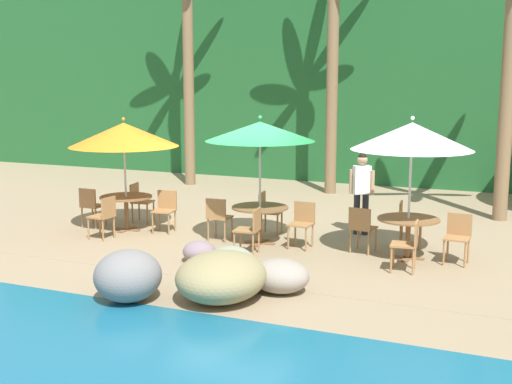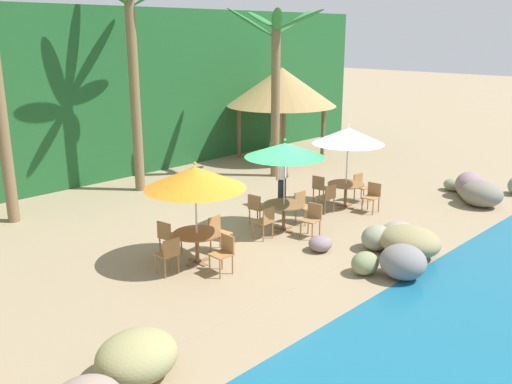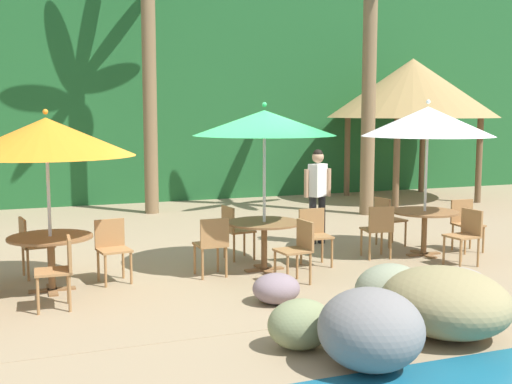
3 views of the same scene
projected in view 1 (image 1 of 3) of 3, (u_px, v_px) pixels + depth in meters
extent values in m
plane|color=#937F60|center=(238.00, 240.00, 13.32)|extent=(120.00, 120.00, 0.00)
cube|color=#937F60|center=(238.00, 240.00, 13.32)|extent=(18.00, 5.20, 0.01)
cube|color=#1E5628|center=(356.00, 84.00, 20.97)|extent=(28.00, 2.40, 6.00)
ellipsoid|color=gray|center=(280.00, 276.00, 10.06)|extent=(0.91, 0.80, 0.51)
ellipsoid|color=gray|center=(231.00, 265.00, 10.45)|extent=(0.85, 0.71, 0.61)
ellipsoid|color=#7D865C|center=(133.00, 268.00, 10.46)|extent=(0.68, 0.56, 0.51)
ellipsoid|color=gray|center=(199.00, 252.00, 11.71)|extent=(0.60, 0.56, 0.38)
ellipsoid|color=#908357|center=(221.00, 277.00, 9.67)|extent=(1.29, 1.49, 0.72)
ellipsoid|color=slate|center=(128.00, 276.00, 9.65)|extent=(0.98, 1.01, 0.76)
cylinder|color=silver|center=(125.00, 181.00, 13.97)|extent=(0.04, 0.04, 2.14)
cone|color=orange|center=(124.00, 135.00, 13.81)|extent=(2.28, 2.28, 0.49)
sphere|color=orange|center=(123.00, 119.00, 13.75)|extent=(0.07, 0.07, 0.07)
cube|color=brown|center=(127.00, 230.00, 14.15)|extent=(0.60, 0.12, 0.03)
cube|color=brown|center=(127.00, 230.00, 14.15)|extent=(0.12, 0.60, 0.03)
cylinder|color=brown|center=(127.00, 213.00, 14.09)|extent=(0.09, 0.09, 0.71)
cylinder|color=brown|center=(126.00, 197.00, 14.03)|extent=(1.10, 1.10, 0.03)
cylinder|color=#9E7042|center=(169.00, 225.00, 13.69)|extent=(0.04, 0.04, 0.45)
cylinder|color=#9E7042|center=(153.00, 224.00, 13.78)|extent=(0.04, 0.04, 0.45)
cylinder|color=#9E7042|center=(175.00, 221.00, 14.03)|extent=(0.04, 0.04, 0.45)
cylinder|color=#9E7042|center=(159.00, 220.00, 14.12)|extent=(0.04, 0.04, 0.45)
cube|color=#9E7042|center=(164.00, 211.00, 13.86)|extent=(0.47, 0.47, 0.03)
cube|color=#9E7042|center=(167.00, 200.00, 14.02)|extent=(0.42, 0.09, 0.42)
cylinder|color=#9E7042|center=(154.00, 211.00, 15.06)|extent=(0.04, 0.04, 0.45)
cylinder|color=#9E7042|center=(147.00, 214.00, 14.72)|extent=(0.04, 0.04, 0.45)
cylinder|color=#9E7042|center=(139.00, 210.00, 15.14)|extent=(0.04, 0.04, 0.45)
cylinder|color=#9E7042|center=(132.00, 213.00, 14.80)|extent=(0.04, 0.04, 0.45)
cube|color=#9E7042|center=(143.00, 202.00, 14.89)|extent=(0.48, 0.48, 0.03)
cube|color=#9E7042|center=(134.00, 193.00, 14.90)|extent=(0.10, 0.42, 0.42)
cylinder|color=#9E7042|center=(93.00, 214.00, 14.69)|extent=(0.04, 0.04, 0.45)
cylinder|color=#9E7042|center=(106.00, 216.00, 14.55)|extent=(0.04, 0.04, 0.45)
cylinder|color=#9E7042|center=(82.00, 218.00, 14.37)|extent=(0.04, 0.04, 0.45)
cylinder|color=#9E7042|center=(96.00, 219.00, 14.23)|extent=(0.04, 0.04, 0.45)
cube|color=#9E7042|center=(94.00, 206.00, 14.42)|extent=(0.43, 0.43, 0.03)
cube|color=#9E7042|center=(87.00, 199.00, 14.21)|extent=(0.42, 0.04, 0.42)
cylinder|color=#9E7042|center=(89.00, 229.00, 13.28)|extent=(0.04, 0.04, 0.45)
cylinder|color=#9E7042|center=(100.00, 226.00, 13.59)|extent=(0.04, 0.04, 0.45)
cylinder|color=#9E7042|center=(103.00, 231.00, 13.13)|extent=(0.04, 0.04, 0.45)
cylinder|color=#9E7042|center=(114.00, 227.00, 13.44)|extent=(0.04, 0.04, 0.45)
cube|color=#9E7042|center=(101.00, 217.00, 13.32)|extent=(0.44, 0.44, 0.03)
cube|color=#9E7042|center=(109.00, 208.00, 13.20)|extent=(0.05, 0.42, 0.42)
cylinder|color=silver|center=(260.00, 186.00, 12.84)|extent=(0.04, 0.04, 2.30)
cone|color=#238E47|center=(260.00, 131.00, 12.66)|extent=(2.10, 2.10, 0.37)
sphere|color=#238E47|center=(260.00, 117.00, 12.61)|extent=(0.07, 0.07, 0.07)
cube|color=brown|center=(260.00, 243.00, 13.03)|extent=(0.60, 0.12, 0.03)
cube|color=brown|center=(260.00, 243.00, 13.03)|extent=(0.12, 0.60, 0.03)
cylinder|color=brown|center=(260.00, 225.00, 12.97)|extent=(0.09, 0.09, 0.71)
cylinder|color=brown|center=(260.00, 207.00, 12.91)|extent=(1.10, 1.10, 0.03)
cylinder|color=#9E7042|center=(306.00, 240.00, 12.40)|extent=(0.04, 0.04, 0.45)
cylinder|color=#9E7042|center=(288.00, 238.00, 12.55)|extent=(0.04, 0.04, 0.45)
cylinder|color=#9E7042|center=(313.00, 236.00, 12.72)|extent=(0.04, 0.04, 0.45)
cylinder|color=#9E7042|center=(295.00, 234.00, 12.87)|extent=(0.04, 0.04, 0.45)
cube|color=#9E7042|center=(301.00, 225.00, 12.60)|extent=(0.44, 0.44, 0.03)
cube|color=#9E7042|center=(305.00, 213.00, 12.74)|extent=(0.42, 0.05, 0.42)
cylinder|color=#9E7042|center=(282.00, 222.00, 13.92)|extent=(0.04, 0.04, 0.45)
cylinder|color=#9E7042|center=(277.00, 226.00, 13.58)|extent=(0.04, 0.04, 0.45)
cylinder|color=#9E7042|center=(265.00, 221.00, 14.02)|extent=(0.04, 0.04, 0.45)
cylinder|color=#9E7042|center=(261.00, 225.00, 13.68)|extent=(0.04, 0.04, 0.45)
cube|color=#9E7042|center=(271.00, 212.00, 13.76)|extent=(0.46, 0.46, 0.03)
cube|color=#9E7042|center=(262.00, 202.00, 13.78)|extent=(0.08, 0.42, 0.42)
cylinder|color=#9E7042|center=(216.00, 226.00, 13.52)|extent=(0.04, 0.04, 0.45)
cylinder|color=#9E7042|center=(232.00, 228.00, 13.39)|extent=(0.04, 0.04, 0.45)
cylinder|color=#9E7042|center=(208.00, 230.00, 13.19)|extent=(0.04, 0.04, 0.45)
cylinder|color=#9E7042|center=(225.00, 232.00, 13.06)|extent=(0.04, 0.04, 0.45)
cube|color=#9E7042|center=(220.00, 217.00, 13.25)|extent=(0.44, 0.44, 0.03)
cube|color=#9E7042|center=(216.00, 210.00, 13.03)|extent=(0.42, 0.05, 0.42)
cylinder|color=#9E7042|center=(234.00, 244.00, 12.08)|extent=(0.04, 0.04, 0.45)
cylinder|color=#9E7042|center=(240.00, 240.00, 12.41)|extent=(0.04, 0.04, 0.45)
cylinder|color=#9E7042|center=(253.00, 246.00, 11.97)|extent=(0.04, 0.04, 0.45)
cylinder|color=#9E7042|center=(259.00, 241.00, 12.31)|extent=(0.04, 0.04, 0.45)
cube|color=#9E7042|center=(247.00, 230.00, 12.15)|extent=(0.46, 0.46, 0.03)
cube|color=#9E7042|center=(257.00, 220.00, 12.06)|extent=(0.08, 0.42, 0.42)
cylinder|color=silver|center=(410.00, 196.00, 11.77)|extent=(0.04, 0.04, 2.30)
cone|color=white|center=(412.00, 136.00, 11.59)|extent=(2.13, 2.13, 0.48)
sphere|color=white|center=(413.00, 118.00, 11.54)|extent=(0.07, 0.07, 0.07)
cube|color=brown|center=(407.00, 258.00, 11.97)|extent=(0.60, 0.12, 0.03)
cube|color=brown|center=(407.00, 258.00, 11.97)|extent=(0.12, 0.60, 0.03)
cylinder|color=brown|center=(408.00, 239.00, 11.90)|extent=(0.09, 0.09, 0.71)
cylinder|color=brown|center=(409.00, 219.00, 11.84)|extent=(1.10, 1.10, 0.03)
cylinder|color=#9E7042|center=(465.00, 255.00, 11.32)|extent=(0.04, 0.04, 0.45)
cylinder|color=#9E7042|center=(444.00, 253.00, 11.48)|extent=(0.04, 0.04, 0.45)
cylinder|color=#9E7042|center=(468.00, 251.00, 11.64)|extent=(0.04, 0.04, 0.45)
cylinder|color=#9E7042|center=(448.00, 248.00, 11.79)|extent=(0.04, 0.04, 0.45)
cube|color=#9E7042|center=(457.00, 238.00, 11.52)|extent=(0.44, 0.44, 0.03)
cube|color=#9E7042|center=(459.00, 225.00, 11.66)|extent=(0.42, 0.06, 0.42)
cylinder|color=#9E7042|center=(421.00, 234.00, 12.85)|extent=(0.04, 0.04, 0.45)
cylinder|color=#9E7042|center=(420.00, 238.00, 12.51)|extent=(0.04, 0.04, 0.45)
cylinder|color=#9E7042|center=(402.00, 233.00, 12.95)|extent=(0.04, 0.04, 0.45)
cylinder|color=#9E7042|center=(400.00, 237.00, 12.61)|extent=(0.04, 0.04, 0.45)
cube|color=#9E7042|center=(411.00, 223.00, 12.69)|extent=(0.46, 0.46, 0.03)
cube|color=#9E7042|center=(401.00, 213.00, 12.71)|extent=(0.08, 0.42, 0.42)
cylinder|color=#9E7042|center=(358.00, 237.00, 12.60)|extent=(0.04, 0.04, 0.45)
cylinder|color=#9E7042|center=(376.00, 240.00, 12.42)|extent=(0.04, 0.04, 0.45)
cylinder|color=#9E7042|center=(350.00, 241.00, 12.30)|extent=(0.04, 0.04, 0.45)
cylinder|color=#9E7042|center=(369.00, 244.00, 12.12)|extent=(0.04, 0.04, 0.45)
cube|color=#9E7042|center=(363.00, 228.00, 12.32)|extent=(0.48, 0.48, 0.03)
cube|color=#9E7042|center=(360.00, 220.00, 12.12)|extent=(0.42, 0.10, 0.42)
cylinder|color=#9E7042|center=(391.00, 260.00, 11.02)|extent=(0.04, 0.04, 0.45)
cylinder|color=#9E7042|center=(393.00, 255.00, 11.35)|extent=(0.04, 0.04, 0.45)
cylinder|color=#9E7042|center=(413.00, 262.00, 10.91)|extent=(0.04, 0.04, 0.45)
cylinder|color=#9E7042|center=(415.00, 257.00, 11.25)|extent=(0.04, 0.04, 0.45)
cube|color=#9E7042|center=(404.00, 245.00, 11.09)|extent=(0.46, 0.46, 0.03)
cube|color=#9E7042|center=(416.00, 234.00, 11.00)|extent=(0.08, 0.42, 0.42)
cylinder|color=brown|center=(188.00, 70.00, 19.65)|extent=(0.32, 0.32, 6.86)
cylinder|color=brown|center=(332.00, 74.00, 18.17)|extent=(0.32, 0.32, 6.61)
cylinder|color=brown|center=(507.00, 93.00, 14.71)|extent=(0.32, 0.32, 5.72)
cylinder|color=#232328|center=(357.00, 214.00, 13.75)|extent=(0.13, 0.13, 0.86)
cylinder|color=#232328|center=(365.00, 215.00, 13.68)|extent=(0.13, 0.13, 0.86)
cube|color=white|center=(362.00, 180.00, 13.59)|extent=(0.39, 0.35, 0.58)
cylinder|color=tan|center=(351.00, 181.00, 13.68)|extent=(0.08, 0.08, 0.50)
cylinder|color=tan|center=(372.00, 183.00, 13.52)|extent=(0.08, 0.08, 0.50)
sphere|color=tan|center=(362.00, 160.00, 13.52)|extent=(0.21, 0.21, 0.21)
sphere|color=black|center=(362.00, 157.00, 13.51)|extent=(0.18, 0.18, 0.18)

